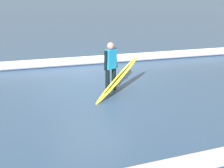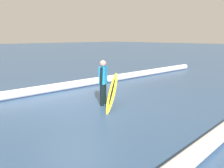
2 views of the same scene
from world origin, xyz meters
name	(u,v)px [view 2 (image 2 of 2)]	position (x,y,z in m)	size (l,w,h in m)	color
ground_plane	(74,102)	(0.00, 0.00, 0.00)	(145.84, 145.84, 0.00)	navy
surfer	(103,80)	(-0.55, 0.95, 0.87)	(0.46, 0.42, 1.54)	black
surfboard	(112,91)	(-0.72, 1.22, 0.48)	(1.79, 1.45, 1.00)	yellow
wave_crest_foreground	(3,96)	(1.79, -1.97, 0.18)	(0.35, 0.35, 25.65)	white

